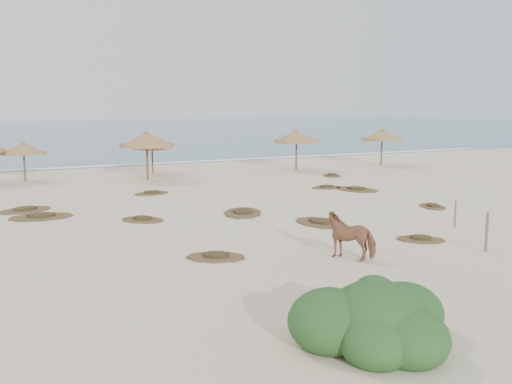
% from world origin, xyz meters
% --- Properties ---
extents(ground, '(160.00, 160.00, 0.00)m').
position_xyz_m(ground, '(0.00, 0.00, 0.00)').
color(ground, beige).
rests_on(ground, ground).
extents(ocean, '(200.00, 100.00, 0.01)m').
position_xyz_m(ocean, '(0.00, 75.00, 0.00)').
color(ocean, '#295C7D').
rests_on(ocean, ground).
extents(foam_line, '(70.00, 0.60, 0.01)m').
position_xyz_m(foam_line, '(0.00, 26.00, 0.00)').
color(foam_line, white).
rests_on(foam_line, ground).
extents(palapa_1, '(2.69, 2.69, 2.47)m').
position_xyz_m(palapa_1, '(-6.98, 20.01, 1.92)').
color(palapa_1, brown).
rests_on(palapa_1, ground).
extents(palapa_3, '(3.99, 3.99, 3.11)m').
position_xyz_m(palapa_3, '(-0.17, 17.34, 2.41)').
color(palapa_3, brown).
rests_on(palapa_3, ground).
extents(palapa_4, '(3.28, 3.28, 2.51)m').
position_xyz_m(palapa_4, '(0.91, 20.17, 1.95)').
color(palapa_4, brown).
rests_on(palapa_4, ground).
extents(palapa_5, '(3.29, 3.29, 2.97)m').
position_xyz_m(palapa_5, '(10.39, 17.65, 2.31)').
color(palapa_5, brown).
rests_on(palapa_5, ground).
extents(palapa_6, '(3.27, 3.27, 2.85)m').
position_xyz_m(palapa_6, '(17.65, 17.63, 2.21)').
color(palapa_6, brown).
rests_on(palapa_6, ground).
extents(horse, '(1.60, 1.77, 1.40)m').
position_xyz_m(horse, '(1.05, -2.53, 0.70)').
color(horse, '#8F5F41').
rests_on(horse, ground).
extents(fence_post_near, '(0.10, 0.10, 1.27)m').
position_xyz_m(fence_post_near, '(5.42, -3.76, 0.64)').
color(fence_post_near, brown).
rests_on(fence_post_near, ground).
extents(fence_post_far, '(0.09, 0.09, 1.03)m').
position_xyz_m(fence_post_far, '(7.12, -0.65, 0.51)').
color(fence_post_far, brown).
rests_on(fence_post_far, ground).
extents(bush, '(3.41, 3.00, 1.52)m').
position_xyz_m(bush, '(-2.17, -8.06, 0.50)').
color(bush, '#2B5424').
rests_on(bush, ground).
extents(scrub_1, '(2.68, 1.83, 0.16)m').
position_xyz_m(scrub_1, '(-7.09, 8.00, 0.05)').
color(scrub_1, brown).
rests_on(scrub_1, ground).
extents(scrub_2, '(2.16, 2.18, 0.16)m').
position_xyz_m(scrub_2, '(-3.42, 5.64, 0.05)').
color(scrub_2, brown).
rests_on(scrub_2, ground).
extents(scrub_3, '(2.58, 2.96, 0.16)m').
position_xyz_m(scrub_3, '(0.82, 5.21, 0.05)').
color(scrub_3, brown).
rests_on(scrub_3, ground).
extents(scrub_4, '(1.41, 1.81, 0.16)m').
position_xyz_m(scrub_4, '(9.22, 2.86, 0.05)').
color(scrub_4, brown).
rests_on(scrub_4, ground).
extents(scrub_5, '(2.42, 2.92, 0.16)m').
position_xyz_m(scrub_5, '(9.02, 8.49, 0.05)').
color(scrub_5, brown).
rests_on(scrub_5, ground).
extents(scrub_6, '(2.70, 2.22, 0.16)m').
position_xyz_m(scrub_6, '(-7.60, 9.85, 0.05)').
color(scrub_6, brown).
rests_on(scrub_6, ground).
extents(scrub_7, '(1.93, 1.41, 0.16)m').
position_xyz_m(scrub_7, '(7.97, 9.80, 0.05)').
color(scrub_7, brown).
rests_on(scrub_7, ground).
extents(scrub_9, '(2.11, 2.78, 0.16)m').
position_xyz_m(scrub_9, '(2.81, 2.06, 0.05)').
color(scrub_9, brown).
rests_on(scrub_9, ground).
extents(scrub_10, '(1.56, 1.96, 0.16)m').
position_xyz_m(scrub_10, '(10.95, 13.94, 0.05)').
color(scrub_10, brown).
rests_on(scrub_10, ground).
extents(scrub_11, '(2.20, 1.95, 0.16)m').
position_xyz_m(scrub_11, '(-2.75, -0.80, 0.05)').
color(scrub_11, brown).
rests_on(scrub_11, ground).
extents(scrub_12, '(1.97, 1.85, 0.16)m').
position_xyz_m(scrub_12, '(4.50, -1.74, 0.05)').
color(scrub_12, brown).
rests_on(scrub_12, ground).
extents(scrub_13, '(2.07, 1.57, 0.16)m').
position_xyz_m(scrub_13, '(-1.36, 11.98, 0.05)').
color(scrub_13, brown).
rests_on(scrub_13, ground).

